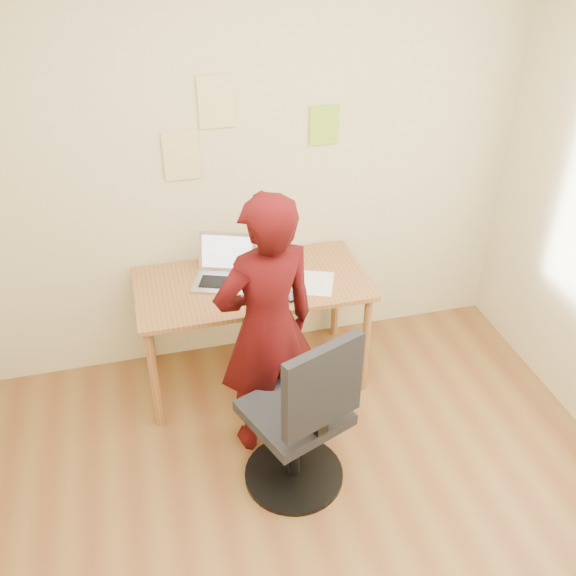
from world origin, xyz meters
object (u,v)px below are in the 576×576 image
object	(u,v)px
desk	(252,294)
laptop	(225,272)
phone	(289,296)
office_chair	(302,425)
person	(267,328)

from	to	relation	value
desk	laptop	size ratio (longest dim) A/B	3.17
desk	phone	bearing A→B (deg)	-49.05
desk	phone	size ratio (longest dim) A/B	9.77
phone	office_chair	xyz separation A→B (m)	(-0.12, -0.74, -0.30)
laptop	office_chair	world-z (taller)	office_chair
desk	phone	xyz separation A→B (m)	(0.18, -0.21, 0.09)
phone	office_chair	bearing A→B (deg)	-118.45
office_chair	person	bearing A→B (deg)	80.79
laptop	office_chair	xyz separation A→B (m)	(0.21, -1.02, -0.34)
laptop	person	distance (m)	0.63
desk	person	size ratio (longest dim) A/B	0.88
person	office_chair	bearing A→B (deg)	89.58
desk	office_chair	size ratio (longest dim) A/B	1.33
laptop	office_chair	bearing A→B (deg)	-57.80
office_chair	person	xyz separation A→B (m)	(-0.09, 0.40, 0.34)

